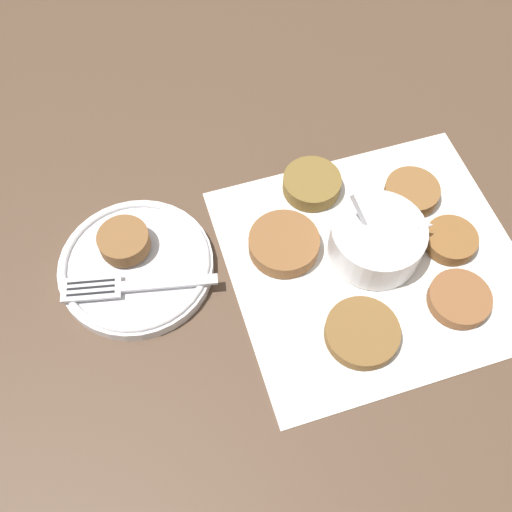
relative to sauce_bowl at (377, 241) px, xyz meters
The scene contains 12 objects.
ground_plane 0.03m from the sauce_bowl, 122.06° to the right, with size 4.00×4.00×0.00m, color #4C3828.
napkin 0.03m from the sauce_bowl, 105.39° to the right, with size 0.38×0.35×0.00m.
sauce_bowl is the anchor object (origin of this frame).
fritter_0 0.10m from the sauce_bowl, 46.21° to the left, with size 0.07×0.07×0.02m.
fritter_1 0.11m from the sauce_bowl, 169.10° to the left, with size 0.08×0.08×0.02m.
fritter_2 0.12m from the sauce_bowl, 118.57° to the left, with size 0.07×0.07×0.02m.
fritter_3 0.11m from the sauce_bowl, 47.09° to the right, with size 0.07×0.07×0.02m.
fritter_4 0.11m from the sauce_bowl, 112.26° to the right, with size 0.08×0.08×0.02m.
fritter_5 0.09m from the sauce_bowl, ahead, with size 0.06×0.06×0.02m.
serving_plate 0.28m from the sauce_bowl, behind, with size 0.18×0.18×0.02m.
fritter_on_plate 0.29m from the sauce_bowl, behind, with size 0.06×0.06×0.02m.
fork 0.30m from the sauce_bowl, behind, with size 0.18×0.03×0.00m.
Camera 1 is at (-0.19, -0.32, 0.62)m, focal length 42.00 mm.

